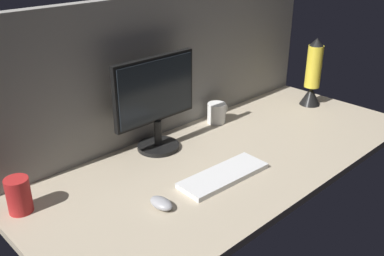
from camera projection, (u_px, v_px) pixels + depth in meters
The scene contains 8 objects.
ground_plane at pixel (230, 157), 183.30cm from camera, with size 180.00×80.00×3.00cm, color tan.
cubicle_wall_back at pixel (170, 64), 194.37cm from camera, with size 180.00×5.00×62.05cm.
monitor at pixel (156, 100), 178.30cm from camera, with size 39.92×18.00×40.15cm.
keyboard at pixel (224, 175), 164.46cm from camera, with size 37.00×13.00×2.00cm, color silver.
mouse at pixel (161, 203), 146.58cm from camera, with size 5.60×9.60×3.40cm, color #99999E.
mug_red_plastic at pixel (19, 195), 142.83cm from camera, with size 8.00×8.00×12.42cm.
mug_ceramic_white at pixel (217, 113), 210.47cm from camera, with size 12.35×8.92×9.72cm.
lava_lamp at pixel (313, 77), 227.80cm from camera, with size 10.97×10.97×35.91cm.
Camera 1 is at (-123.08, -105.82, 85.97)cm, focal length 40.64 mm.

